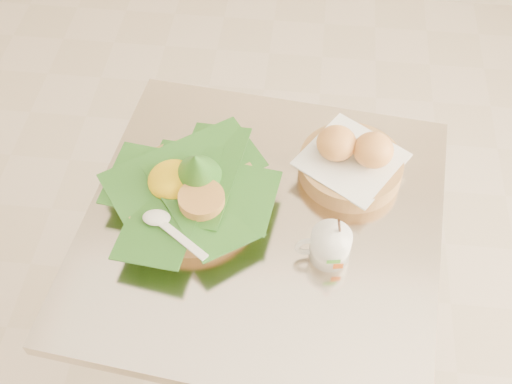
# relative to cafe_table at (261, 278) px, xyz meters

# --- Properties ---
(floor) EXTENTS (3.60, 3.60, 0.00)m
(floor) POSITION_rel_cafe_table_xyz_m (-0.11, 0.05, -0.53)
(floor) COLOR beige
(floor) RESTS_ON ground
(cafe_table) EXTENTS (0.77, 0.77, 0.75)m
(cafe_table) POSITION_rel_cafe_table_xyz_m (0.00, 0.00, 0.00)
(cafe_table) COLOR gray
(cafe_table) RESTS_ON floor
(rice_basket) EXTENTS (0.34, 0.34, 0.17)m
(rice_basket) POSITION_rel_cafe_table_xyz_m (-0.15, 0.03, 0.27)
(rice_basket) COLOR tan
(rice_basket) RESTS_ON cafe_table
(bread_basket) EXTENTS (0.25, 0.25, 0.11)m
(bread_basket) POSITION_rel_cafe_table_xyz_m (0.17, 0.15, 0.26)
(bread_basket) COLOR tan
(bread_basket) RESTS_ON cafe_table
(coffee_mug) EXTENTS (0.11, 0.08, 0.13)m
(coffee_mug) POSITION_rel_cafe_table_xyz_m (0.13, -0.07, 0.26)
(coffee_mug) COLOR white
(coffee_mug) RESTS_ON cafe_table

